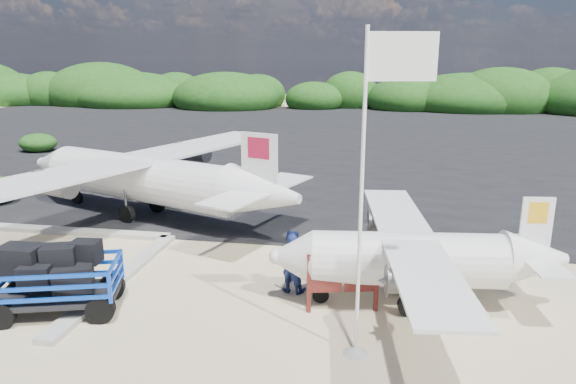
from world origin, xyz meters
name	(u,v)px	position (x,y,z in m)	size (l,w,h in m)	color
ground	(264,319)	(0.00, 0.00, 0.00)	(160.00, 160.00, 0.00)	beige
asphalt_apron	(344,137)	(0.00, 30.00, 0.00)	(90.00, 50.00, 0.04)	#B2B2B2
vegetation_band	(357,108)	(0.00, 55.00, 0.00)	(124.00, 8.00, 4.40)	#B2B2B2
baggage_cart	(61,313)	(-5.04, -0.52, 0.00)	(3.16, 1.80, 1.58)	blue
flagpole	(355,354)	(2.25, -1.11, 0.00)	(1.34, 0.56, 6.70)	white
signboard	(342,311)	(1.84, 0.74, 0.00)	(1.90, 0.18, 1.56)	maroon
crew_a	(292,264)	(0.45, 1.55, 0.84)	(0.61, 0.40, 1.68)	#141E4C
crew_b	(291,261)	(0.38, 1.69, 0.86)	(0.83, 0.65, 1.72)	#141E4C
aircraft_small	(217,134)	(-10.65, 30.29, 0.00)	(7.64, 7.64, 2.75)	#B2B2B2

